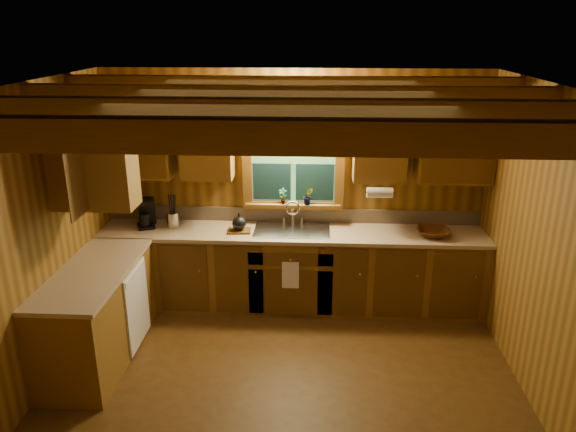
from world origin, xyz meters
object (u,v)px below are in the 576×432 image
at_px(sink, 292,234).
at_px(cutting_board, 239,231).
at_px(coffee_maker, 146,213).
at_px(wicker_basket, 433,232).

relative_size(sink, cutting_board, 3.30).
relative_size(coffee_maker, wicker_basket, 0.93).
relative_size(sink, wicker_basket, 2.38).
bearing_deg(coffee_maker, sink, -23.61).
bearing_deg(wicker_basket, sink, 176.75).
height_order(sink, wicker_basket, sink).
bearing_deg(sink, cutting_board, -172.82).
xyz_separation_m(sink, coffee_maker, (-1.63, 0.04, 0.20)).
bearing_deg(cutting_board, wicker_basket, -4.40).
distance_m(sink, cutting_board, 0.58).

